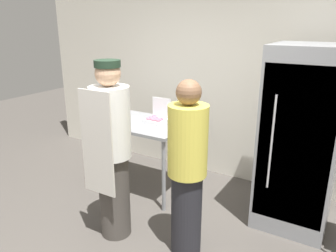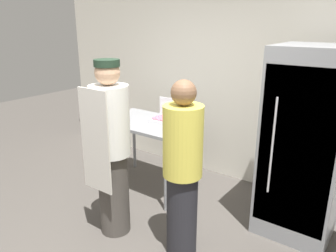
{
  "view_description": "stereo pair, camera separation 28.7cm",
  "coord_description": "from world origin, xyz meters",
  "px_view_note": "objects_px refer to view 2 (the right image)",
  "views": [
    {
      "loc": [
        1.37,
        -1.85,
        2.06
      ],
      "look_at": [
        -0.18,
        0.75,
        1.09
      ],
      "focal_mm": 35.0,
      "sensor_mm": 36.0,
      "label": 1
    },
    {
      "loc": [
        1.61,
        -1.69,
        2.06
      ],
      "look_at": [
        -0.18,
        0.75,
        1.09
      ],
      "focal_mm": 35.0,
      "sensor_mm": 36.0,
      "label": 2
    }
  ],
  "objects_px": {
    "blender_pitcher": "(187,112)",
    "donut_box": "(163,119)",
    "refrigerator": "(305,144)",
    "person_baker": "(111,148)",
    "person_customer": "(182,170)"
  },
  "relations": [
    {
      "from": "refrigerator",
      "to": "donut_box",
      "type": "xyz_separation_m",
      "value": [
        -1.62,
        -0.15,
        0.0
      ]
    },
    {
      "from": "refrigerator",
      "to": "blender_pitcher",
      "type": "xyz_separation_m",
      "value": [
        -1.41,
        0.07,
        0.07
      ]
    },
    {
      "from": "person_customer",
      "to": "blender_pitcher",
      "type": "bearing_deg",
      "value": 121.38
    },
    {
      "from": "blender_pitcher",
      "to": "refrigerator",
      "type": "bearing_deg",
      "value": -2.95
    },
    {
      "from": "refrigerator",
      "to": "person_baker",
      "type": "bearing_deg",
      "value": -142.03
    },
    {
      "from": "blender_pitcher",
      "to": "person_baker",
      "type": "distance_m",
      "value": 1.23
    },
    {
      "from": "refrigerator",
      "to": "person_customer",
      "type": "xyz_separation_m",
      "value": [
        -0.75,
        -1.02,
        -0.1
      ]
    },
    {
      "from": "blender_pitcher",
      "to": "donut_box",
      "type": "bearing_deg",
      "value": -133.5
    },
    {
      "from": "person_baker",
      "to": "blender_pitcher",
      "type": "bearing_deg",
      "value": 86.93
    },
    {
      "from": "donut_box",
      "to": "blender_pitcher",
      "type": "distance_m",
      "value": 0.31
    },
    {
      "from": "blender_pitcher",
      "to": "person_customer",
      "type": "xyz_separation_m",
      "value": [
        0.67,
        -1.09,
        -0.17
      ]
    },
    {
      "from": "donut_box",
      "to": "person_baker",
      "type": "height_order",
      "value": "person_baker"
    },
    {
      "from": "person_customer",
      "to": "person_baker",
      "type": "bearing_deg",
      "value": -169.56
    },
    {
      "from": "refrigerator",
      "to": "person_baker",
      "type": "relative_size",
      "value": 1.07
    },
    {
      "from": "blender_pitcher",
      "to": "person_baker",
      "type": "relative_size",
      "value": 0.14
    }
  ]
}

